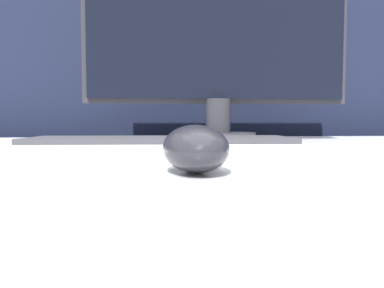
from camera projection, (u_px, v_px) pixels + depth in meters
partition_panel at (189, 170)px, 1.30m from camera, size 5.00×0.03×1.24m
computer_mouse_near at (195, 148)px, 0.36m from camera, size 0.06×0.11×0.05m
keyboard at (161, 145)px, 0.58m from camera, size 0.43×0.16×0.02m
monitor at (218, 36)px, 0.92m from camera, size 0.66×0.19×0.48m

